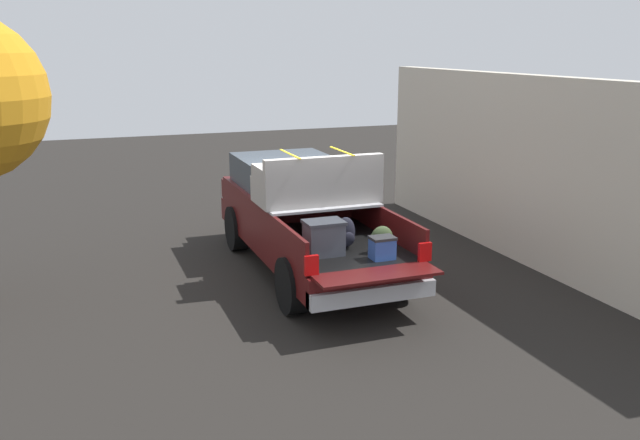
% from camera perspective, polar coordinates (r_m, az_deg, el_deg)
% --- Properties ---
extents(ground_plane, '(40.00, 40.00, 0.00)m').
position_cam_1_polar(ground_plane, '(12.26, -0.98, -4.32)').
color(ground_plane, black).
extents(pickup_truck, '(6.05, 2.06, 2.23)m').
position_cam_1_polar(pickup_truck, '(12.30, -1.57, 0.54)').
color(pickup_truck, '#470F0F').
rests_on(pickup_truck, ground_plane).
extents(building_facade, '(10.35, 0.36, 3.44)m').
position_cam_1_polar(building_facade, '(12.97, 17.57, 3.90)').
color(building_facade, beige).
rests_on(building_facade, ground_plane).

